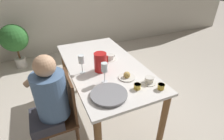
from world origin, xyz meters
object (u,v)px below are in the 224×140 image
object	(u,v)px
potted_plant	(14,40)
jam_jar_amber	(137,86)
wine_glass_water	(81,60)
serving_tray	(109,95)
teacup_across	(111,57)
bread_plate	(127,76)
red_pitcher	(100,62)
chair_person_side	(61,113)
teacup_near_person	(149,80)
person_seated	(49,102)
jam_jar_red	(161,86)
wine_glass_juice	(104,68)

from	to	relation	value
potted_plant	jam_jar_amber	bearing A→B (deg)	-64.46
wine_glass_water	serving_tray	world-z (taller)	wine_glass_water
teacup_across	bread_plate	distance (m)	0.46
jam_jar_amber	potted_plant	size ratio (longest dim) A/B	0.08
teacup_across	red_pitcher	bearing A→B (deg)	-135.96
wine_glass_water	chair_person_side	bearing A→B (deg)	-144.46
bread_plate	teacup_near_person	bearing A→B (deg)	-46.31
red_pitcher	potted_plant	bearing A→B (deg)	116.11
bread_plate	person_seated	bearing A→B (deg)	177.91
jam_jar_red	person_seated	bearing A→B (deg)	161.65
jam_jar_amber	wine_glass_juice	bearing A→B (deg)	135.47
teacup_near_person	wine_glass_water	bearing A→B (deg)	140.31
red_pitcher	potted_plant	world-z (taller)	red_pitcher
jam_jar_amber	potted_plant	world-z (taller)	potted_plant
bread_plate	potted_plant	distance (m)	2.58
teacup_across	potted_plant	distance (m)	2.19
serving_tray	bread_plate	size ratio (longest dim) A/B	1.89
teacup_across	teacup_near_person	bearing A→B (deg)	-76.87
person_seated	wine_glass_juice	world-z (taller)	person_seated
wine_glass_juice	jam_jar_amber	xyz separation A→B (m)	(0.24, -0.24, -0.13)
chair_person_side	wine_glass_juice	world-z (taller)	wine_glass_juice
chair_person_side	jam_jar_amber	bearing A→B (deg)	-111.03
jam_jar_amber	bread_plate	bearing A→B (deg)	90.17
chair_person_side	potted_plant	world-z (taller)	chair_person_side
chair_person_side	red_pitcher	size ratio (longest dim) A/B	4.20
teacup_near_person	chair_person_side	bearing A→B (deg)	165.03
chair_person_side	jam_jar_amber	world-z (taller)	chair_person_side
teacup_near_person	serving_tray	distance (m)	0.46
wine_glass_water	teacup_across	size ratio (longest dim) A/B	1.41
teacup_across	serving_tray	size ratio (longest dim) A/B	0.44
red_pitcher	jam_jar_amber	size ratio (longest dim) A/B	3.11
wine_glass_juice	serving_tray	size ratio (longest dim) A/B	0.64
bread_plate	serving_tray	bearing A→B (deg)	-145.65
jam_jar_amber	jam_jar_red	distance (m)	0.23
red_pitcher	bread_plate	size ratio (longest dim) A/B	1.18
person_seated	teacup_near_person	xyz separation A→B (m)	(0.98, -0.20, 0.10)
chair_person_side	wine_glass_water	world-z (taller)	wine_glass_water
teacup_near_person	jam_jar_amber	xyz separation A→B (m)	(-0.16, -0.04, 0.00)
red_pitcher	potted_plant	xyz separation A→B (m)	(-0.99, 2.02, -0.28)
wine_glass_juice	jam_jar_red	distance (m)	0.58
red_pitcher	teacup_near_person	distance (m)	0.57
person_seated	wine_glass_juice	size ratio (longest dim) A/B	5.37
teacup_near_person	teacup_across	xyz separation A→B (m)	(-0.15, 0.64, 0.00)
teacup_near_person	bread_plate	bearing A→B (deg)	133.69
serving_tray	wine_glass_juice	bearing A→B (deg)	77.21
red_pitcher	jam_jar_amber	xyz separation A→B (m)	(0.20, -0.47, -0.08)
teacup_across	jam_jar_amber	bearing A→B (deg)	-91.26
wine_glass_water	potted_plant	bearing A→B (deg)	111.72
teacup_across	wine_glass_juice	bearing A→B (deg)	-120.47
person_seated	wine_glass_juice	distance (m)	0.62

